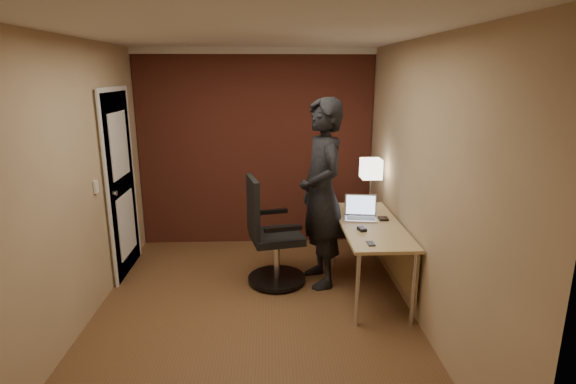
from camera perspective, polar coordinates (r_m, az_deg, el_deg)
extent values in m
plane|color=brown|center=(4.36, -4.44, -15.42)|extent=(4.00, 4.00, 0.00)
plane|color=white|center=(3.78, -5.24, 19.41)|extent=(4.00, 4.00, 0.00)
plane|color=tan|center=(5.84, -4.08, 5.51)|extent=(3.00, 0.00, 3.00)
plane|color=tan|center=(2.01, -6.96, -13.38)|extent=(3.00, 0.00, 3.00)
plane|color=tan|center=(4.22, -25.60, 0.42)|extent=(0.00, 4.00, 4.00)
plane|color=tan|center=(4.11, 16.60, 0.91)|extent=(0.00, 4.00, 4.00)
cube|color=brown|center=(5.81, -4.09, 5.46)|extent=(2.98, 0.06, 2.50)
cube|color=silver|center=(5.73, -4.32, 17.46)|extent=(3.00, 0.08, 0.08)
cube|color=silver|center=(1.83, -8.14, 23.00)|extent=(3.00, 0.08, 0.08)
cube|color=silver|center=(4.11, -27.02, 17.01)|extent=(0.08, 4.00, 0.08)
cube|color=silver|center=(3.99, 17.37, 18.01)|extent=(0.08, 4.00, 0.08)
cube|color=silver|center=(5.27, -20.53, 0.78)|extent=(0.05, 0.82, 2.02)
cube|color=silver|center=(5.26, -20.37, 0.79)|extent=(0.02, 0.92, 2.12)
cylinder|color=silver|center=(4.95, -21.17, -0.14)|extent=(0.05, 0.05, 0.05)
cube|color=silver|center=(4.64, -23.20, 0.62)|extent=(0.02, 0.08, 0.12)
cube|color=tan|center=(4.62, 10.40, -4.09)|extent=(0.60, 1.50, 0.03)
cube|color=tan|center=(4.79, 13.54, -7.22)|extent=(0.02, 1.38, 0.54)
cylinder|color=silver|center=(4.09, 8.82, -12.18)|extent=(0.04, 0.04, 0.70)
cylinder|color=silver|center=(5.33, 5.96, -5.47)|extent=(0.04, 0.04, 0.70)
cylinder|color=silver|center=(4.21, 15.65, -11.74)|extent=(0.04, 0.04, 0.70)
cylinder|color=silver|center=(5.43, 11.21, -5.31)|extent=(0.04, 0.04, 0.70)
cube|color=silver|center=(5.25, 10.28, -1.52)|extent=(0.11, 0.11, 0.01)
cylinder|color=silver|center=(5.21, 10.36, 0.14)|extent=(0.01, 0.01, 0.30)
cube|color=white|center=(5.15, 10.49, 2.94)|extent=(0.22, 0.22, 0.22)
cube|color=silver|center=(4.72, 9.20, -3.35)|extent=(0.36, 0.28, 0.01)
cube|color=silver|center=(4.79, 9.19, -1.59)|extent=(0.33, 0.11, 0.22)
cube|color=#B2CCF2|center=(4.78, 9.22, -1.62)|extent=(0.30, 0.09, 0.19)
cube|color=gray|center=(4.70, 9.23, -3.29)|extent=(0.30, 0.17, 0.00)
cube|color=black|center=(4.38, 9.36, -4.67)|extent=(0.08, 0.11, 0.03)
cube|color=black|center=(4.07, 10.47, -6.46)|extent=(0.06, 0.12, 0.01)
cube|color=black|center=(4.75, 12.00, -3.32)|extent=(0.09, 0.11, 0.02)
cylinder|color=black|center=(4.95, -1.43, -10.88)|extent=(0.62, 0.62, 0.03)
cylinder|color=silver|center=(4.86, -1.44, -8.40)|extent=(0.07, 0.07, 0.47)
cube|color=black|center=(4.77, -1.46, -5.69)|extent=(0.61, 0.61, 0.08)
cube|color=black|center=(4.61, -4.46, -1.93)|extent=(0.15, 0.47, 0.61)
cube|color=black|center=(4.97, -2.24, -2.51)|extent=(0.38, 0.13, 0.04)
cube|color=black|center=(4.44, -0.62, -4.68)|extent=(0.38, 0.13, 0.04)
imported|color=black|center=(4.66, 4.29, -0.26)|extent=(0.61, 0.80, 1.97)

